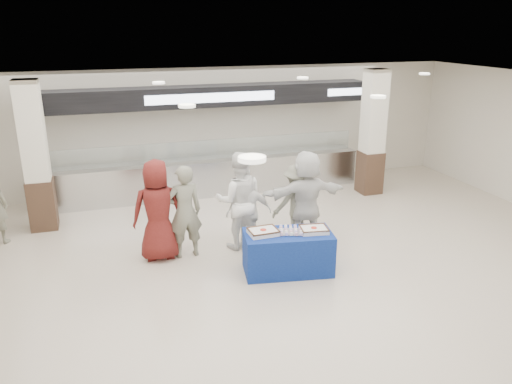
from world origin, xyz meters
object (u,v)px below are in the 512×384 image
object	(u,v)px
soldier_a	(185,212)
civilian_white	(306,197)
soldier_b	(297,202)
sheet_cake_left	(263,231)
civilian_maroon	(158,210)
sheet_cake_right	(314,229)
cupcake_tray	(291,231)
chef_tall	(239,201)
display_table	(288,252)
chef_short	(249,213)

from	to	relation	value
soldier_a	civilian_white	size ratio (longest dim) A/B	0.95
soldier_b	sheet_cake_left	bearing A→B (deg)	45.50
civilian_maroon	soldier_b	bearing A→B (deg)	-176.00
sheet_cake_right	cupcake_tray	world-z (taller)	sheet_cake_right
chef_tall	soldier_b	xyz separation A→B (m)	(1.22, 0.03, -0.18)
display_table	civilian_maroon	xyz separation A→B (m)	(-2.10, 1.26, 0.59)
sheet_cake_right	cupcake_tray	bearing A→B (deg)	165.66
display_table	soldier_a	bearing A→B (deg)	153.04
display_table	soldier_b	world-z (taller)	soldier_b
chef_tall	soldier_b	distance (m)	1.24
chef_tall	chef_short	world-z (taller)	chef_tall
civilian_white	display_table	bearing A→B (deg)	54.84
display_table	civilian_white	bearing A→B (deg)	63.75
cupcake_tray	civilian_white	world-z (taller)	civilian_white
chef_tall	civilian_white	size ratio (longest dim) A/B	1.02
soldier_a	soldier_b	size ratio (longest dim) A/B	1.14
sheet_cake_left	soldier_a	world-z (taller)	soldier_a
display_table	civilian_maroon	distance (m)	2.52
sheet_cake_right	civilian_maroon	xyz separation A→B (m)	(-2.55, 1.35, 0.17)
chef_short	chef_tall	bearing A→B (deg)	-38.73
cupcake_tray	chef_tall	bearing A→B (deg)	114.39
civilian_maroon	soldier_b	world-z (taller)	civilian_maroon
cupcake_tray	civilian_white	bearing A→B (deg)	55.62
soldier_b	chef_tall	bearing A→B (deg)	-0.19
chef_short	soldier_b	size ratio (longest dim) A/B	0.96
display_table	civilian_white	size ratio (longest dim) A/B	0.81
chef_tall	civilian_white	world-z (taller)	chef_tall
civilian_maroon	soldier_b	distance (m)	2.81
sheet_cake_left	civilian_maroon	size ratio (longest dim) A/B	0.27
cupcake_tray	soldier_a	distance (m)	2.05
soldier_b	civilian_maroon	bearing A→B (deg)	-0.55
cupcake_tray	chef_tall	distance (m)	1.41
soldier_a	chef_tall	xyz separation A→B (m)	(1.09, 0.09, 0.07)
civilian_maroon	civilian_white	world-z (taller)	civilian_maroon
chef_short	soldier_b	bearing A→B (deg)	-165.23
sheet_cake_left	chef_tall	world-z (taller)	chef_tall
sheet_cake_right	soldier_a	world-z (taller)	soldier_a
soldier_a	chef_tall	bearing A→B (deg)	179.35
sheet_cake_left	civilian_white	world-z (taller)	civilian_white
soldier_b	chef_short	bearing A→B (deg)	7.61
soldier_a	civilian_maroon	bearing A→B (deg)	-12.35
soldier_a	cupcake_tray	bearing A→B (deg)	139.43
sheet_cake_left	soldier_a	distance (m)	1.62
display_table	civilian_white	world-z (taller)	civilian_white
civilian_maroon	chef_short	xyz separation A→B (m)	(1.73, -0.12, -0.20)
sheet_cake_left	soldier_b	world-z (taller)	soldier_b
sheet_cake_left	sheet_cake_right	size ratio (longest dim) A/B	0.97
sheet_cake_right	chef_short	xyz separation A→B (m)	(-0.83, 1.23, -0.04)
civilian_maroon	civilian_white	size ratio (longest dim) A/B	1.01
chef_short	civilian_white	distance (m)	1.21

